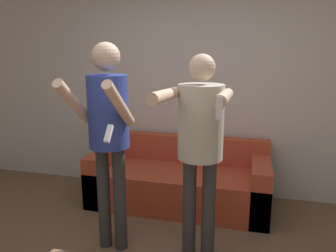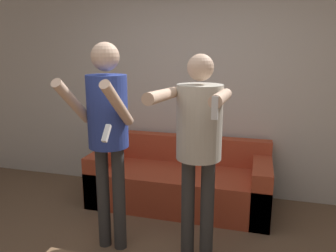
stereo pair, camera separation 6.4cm
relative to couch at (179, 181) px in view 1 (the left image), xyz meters
The scene contains 4 objects.
wall_back 1.18m from the couch, 82.99° to the left, with size 6.40×0.06×2.70m.
couch is the anchor object (origin of this frame).
person_standing_left 1.39m from the couch, 110.75° to the right, with size 0.45×0.63×1.80m.
person_standing_right 1.37m from the couch, 69.42° to the right, with size 0.47×0.83×1.71m.
Camera 1 is at (0.69, -1.79, 1.73)m, focal length 35.00 mm.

